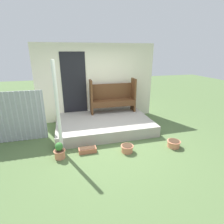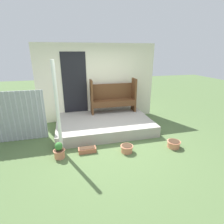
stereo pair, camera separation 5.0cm
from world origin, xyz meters
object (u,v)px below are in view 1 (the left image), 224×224
Objects in this scene: support_post at (58,110)px; flower_pot_middle at (127,148)px; flower_pot_left at (59,151)px; planter_box_rect at (88,150)px; bench at (113,96)px; flower_pot_right at (174,143)px.

support_post is 6.90× the size of flower_pot_middle.
planter_box_rect is at bearing 6.96° from flower_pot_left.
support_post is 1.41× the size of bench.
flower_pot_middle is (-0.20, -2.13, -0.78)m from bench.
flower_pot_right is at bearing -64.02° from bench.
flower_pot_right is at bearing -4.66° from flower_pot_left.
support_post is at bearing 165.70° from flower_pot_middle.
flower_pot_middle is at bearing -14.30° from support_post.
flower_pot_left is (-1.79, -1.98, -0.71)m from bench.
flower_pot_left is 1.15× the size of flower_pot_right.
flower_pot_middle is at bearing -13.58° from planter_box_rect.
bench reaches higher than flower_pot_left.
flower_pot_middle is at bearing -94.47° from bench.
bench is (1.74, 1.74, -0.21)m from support_post.
planter_box_rect is at bearing 166.42° from flower_pot_middle.
support_post is 5.50× the size of flower_pot_left.
bench is 4.51× the size of flower_pot_right.
flower_pot_right is at bearing -8.07° from planter_box_rect.
planter_box_rect is (-0.94, 0.23, -0.04)m from flower_pot_middle.
flower_pot_right is at bearing -9.69° from support_post.
flower_pot_middle is (1.59, -0.15, -0.07)m from flower_pot_left.
support_post is at bearing 164.59° from planter_box_rect.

